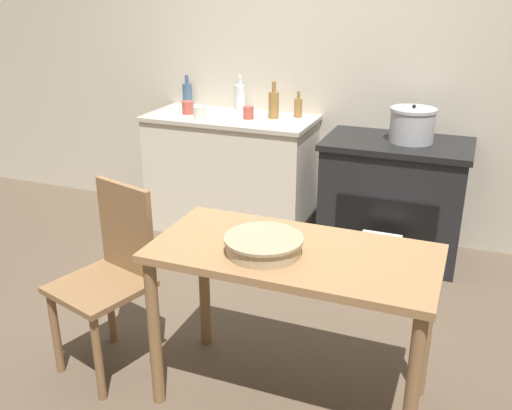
{
  "coord_description": "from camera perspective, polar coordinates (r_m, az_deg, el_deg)",
  "views": [
    {
      "loc": [
        1.16,
        -2.52,
        1.82
      ],
      "look_at": [
        0.0,
        0.41,
        0.58
      ],
      "focal_mm": 40.0,
      "sensor_mm": 36.0,
      "label": 1
    }
  ],
  "objects": [
    {
      "name": "cup_center",
      "position": [
        4.16,
        -0.76,
        9.23
      ],
      "size": [
        0.08,
        0.08,
        0.09
      ],
      "primitive_type": "cylinder",
      "color": "#B74C42",
      "rests_on": "counter_cabinet"
    },
    {
      "name": "bottle_far_left",
      "position": [
        4.64,
        -6.88,
        10.97
      ],
      "size": [
        0.08,
        0.08,
        0.24
      ],
      "color": "#3D5675",
      "rests_on": "counter_cabinet"
    },
    {
      "name": "flour_sack",
      "position": [
        3.7,
        12.13,
        -5.57
      ],
      "size": [
        0.25,
        0.17,
        0.34
      ],
      "primitive_type": "cube",
      "color": "beige",
      "rests_on": "ground_plane"
    },
    {
      "name": "cup_mid_right",
      "position": [
        4.34,
        -6.83,
        9.64
      ],
      "size": [
        0.09,
        0.09,
        0.09
      ],
      "primitive_type": "cylinder",
      "color": "#B74C42",
      "rests_on": "counter_cabinet"
    },
    {
      "name": "bottle_mid_left",
      "position": [
        4.22,
        4.24,
        9.73
      ],
      "size": [
        0.06,
        0.06,
        0.19
      ],
      "color": "olive",
      "rests_on": "counter_cabinet"
    },
    {
      "name": "work_table",
      "position": [
        2.47,
        3.73,
        -7.0
      ],
      "size": [
        1.21,
        0.59,
        0.77
      ],
      "color": "#997047",
      "rests_on": "ground_plane"
    },
    {
      "name": "mixing_bowl_large",
      "position": [
        2.37,
        0.77,
        -3.92
      ],
      "size": [
        0.33,
        0.33,
        0.07
      ],
      "color": "tan",
      "rests_on": "work_table"
    },
    {
      "name": "wall_back",
      "position": [
        4.3,
        5.94,
        14.1
      ],
      "size": [
        8.0,
        0.07,
        2.55
      ],
      "color": "beige",
      "rests_on": "ground_plane"
    },
    {
      "name": "bottle_center_left",
      "position": [
        4.42,
        -1.59,
        10.73
      ],
      "size": [
        0.08,
        0.08,
        0.27
      ],
      "color": "silver",
      "rests_on": "counter_cabinet"
    },
    {
      "name": "stove",
      "position": [
        4.06,
        13.53,
        0.63
      ],
      "size": [
        0.97,
        0.62,
        0.83
      ],
      "color": "black",
      "rests_on": "ground_plane"
    },
    {
      "name": "counter_cabinet",
      "position": [
        4.38,
        -2.49,
        3.18
      ],
      "size": [
        1.25,
        0.6,
        0.89
      ],
      "color": "beige",
      "rests_on": "ground_plane"
    },
    {
      "name": "stock_pot",
      "position": [
        3.91,
        15.35,
        7.73
      ],
      "size": [
        0.3,
        0.3,
        0.25
      ],
      "color": "#A8A8AD",
      "rests_on": "stove"
    },
    {
      "name": "bottle_left",
      "position": [
        4.17,
        1.79,
        10.05
      ],
      "size": [
        0.08,
        0.08,
        0.26
      ],
      "color": "olive",
      "rests_on": "counter_cabinet"
    },
    {
      "name": "chair",
      "position": [
        2.86,
        -14.29,
        -6.67
      ],
      "size": [
        0.5,
        0.5,
        0.93
      ],
      "rotation": [
        0.0,
        0.0,
        -0.29
      ],
      "color": "olive",
      "rests_on": "ground_plane"
    },
    {
      "name": "ground_plane",
      "position": [
        3.32,
        -2.64,
        -11.8
      ],
      "size": [
        14.0,
        14.0,
        0.0
      ],
      "primitive_type": "plane",
      "color": "brown"
    },
    {
      "name": "cup_center_right",
      "position": [
        4.16,
        -5.68,
        9.15
      ],
      "size": [
        0.09,
        0.09,
        0.09
      ],
      "primitive_type": "cylinder",
      "color": "silver",
      "rests_on": "counter_cabinet"
    }
  ]
}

